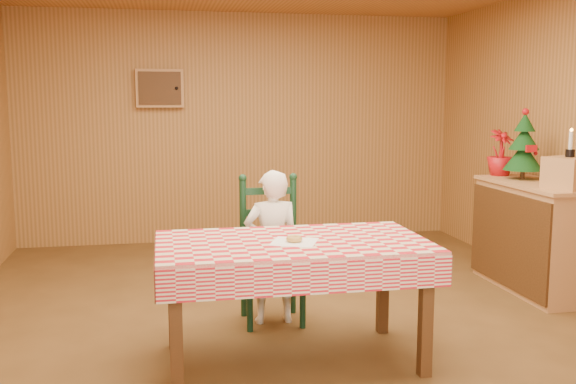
% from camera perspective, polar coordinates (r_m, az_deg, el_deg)
% --- Properties ---
extents(ground, '(6.00, 6.00, 0.00)m').
position_cam_1_polar(ground, '(4.74, 0.48, -11.78)').
color(ground, brown).
rests_on(ground, ground).
extents(cabin_walls, '(5.10, 6.05, 2.65)m').
position_cam_1_polar(cabin_walls, '(4.99, -0.79, 10.54)').
color(cabin_walls, '#A9763D').
rests_on(cabin_walls, ground).
extents(dining_table, '(1.66, 0.96, 0.77)m').
position_cam_1_polar(dining_table, '(3.94, 0.41, -5.49)').
color(dining_table, '#4D2D14').
rests_on(dining_table, ground).
extents(ladder_chair, '(0.44, 0.40, 1.08)m').
position_cam_1_polar(ladder_chair, '(4.73, -1.53, -5.46)').
color(ladder_chair, black).
rests_on(ladder_chair, ground).
extents(seated_child, '(0.41, 0.27, 1.12)m').
position_cam_1_polar(seated_child, '(4.67, -1.41, -4.91)').
color(seated_child, white).
rests_on(seated_child, ground).
extents(napkin, '(0.34, 0.34, 0.00)m').
position_cam_1_polar(napkin, '(3.87, 0.56, -4.45)').
color(napkin, white).
rests_on(napkin, dining_table).
extents(donut, '(0.13, 0.13, 0.03)m').
position_cam_1_polar(donut, '(3.87, 0.56, -4.19)').
color(donut, '#B88E42').
rests_on(donut, napkin).
extents(shelf_unit, '(0.54, 1.24, 0.93)m').
position_cam_1_polar(shelf_unit, '(5.87, 21.07, -3.72)').
color(shelf_unit, tan).
rests_on(shelf_unit, ground).
extents(crate, '(0.38, 0.38, 0.25)m').
position_cam_1_polar(crate, '(5.46, 23.69, 1.55)').
color(crate, tan).
rests_on(crate, shelf_unit).
extents(christmas_tree, '(0.34, 0.34, 0.62)m').
position_cam_1_polar(christmas_tree, '(5.98, 20.23, 3.75)').
color(christmas_tree, '#4D2D14').
rests_on(christmas_tree, shelf_unit).
extents(flower_arrangement, '(0.30, 0.30, 0.42)m').
position_cam_1_polar(flower_arrangement, '(6.22, 18.36, 3.35)').
color(flower_arrangement, '#B61016').
rests_on(flower_arrangement, shelf_unit).
extents(candle_set, '(0.07, 0.07, 0.22)m').
position_cam_1_polar(candle_set, '(5.44, 23.80, 3.54)').
color(candle_set, black).
rests_on(candle_set, crate).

